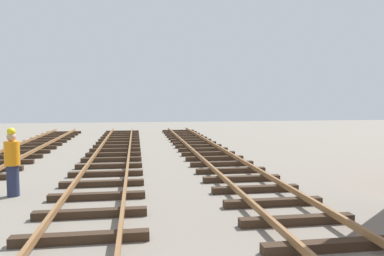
# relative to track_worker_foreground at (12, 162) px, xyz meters

# --- Properties ---
(track_worker_foreground) EXTENTS (0.40, 0.40, 1.87)m
(track_worker_foreground) POSITION_rel_track_worker_foreground_xyz_m (0.00, 0.00, 0.00)
(track_worker_foreground) COLOR #262D4C
(track_worker_foreground) RESTS_ON ground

